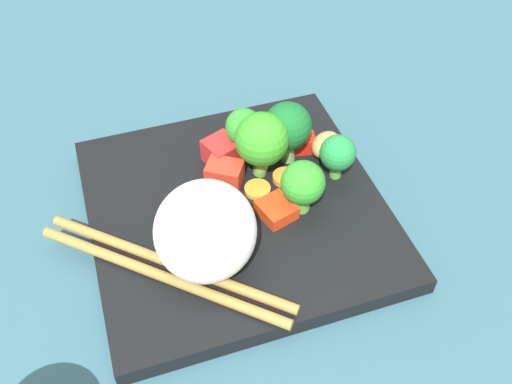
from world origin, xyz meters
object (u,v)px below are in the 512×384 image
object	(u,v)px
square_plate	(237,211)
rice_mound	(205,230)
broccoli_floret_0	(262,140)
chopstick_pair	(165,269)
carrot_slice_3	(258,189)

from	to	relation	value
square_plate	rice_mound	bearing A→B (deg)	46.84
broccoli_floret_0	chopstick_pair	bearing A→B (deg)	34.19
broccoli_floret_0	chopstick_pair	world-z (taller)	broccoli_floret_0
square_plate	rice_mound	size ratio (longest dim) A/B	2.79
carrot_slice_3	chopstick_pair	size ratio (longest dim) A/B	0.14
rice_mound	chopstick_pair	xyz separation A→B (cm)	(3.55, 0.32, -2.78)
broccoli_floret_0	chopstick_pair	xyz separation A→B (cm)	(11.08, 7.53, -3.37)
chopstick_pair	broccoli_floret_0	bearing A→B (deg)	79.46
rice_mound	carrot_slice_3	distance (cm)	8.60
chopstick_pair	rice_mound	bearing A→B (deg)	50.46
broccoli_floret_0	chopstick_pair	distance (cm)	13.82
rice_mound	carrot_slice_3	xyz separation A→B (cm)	(-6.28, -5.06, -2.99)
square_plate	carrot_slice_3	size ratio (longest dim) A/B	10.73
broccoli_floret_0	chopstick_pair	size ratio (longest dim) A/B	0.38
rice_mound	broccoli_floret_0	xyz separation A→B (cm)	(-7.54, -7.21, 0.60)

